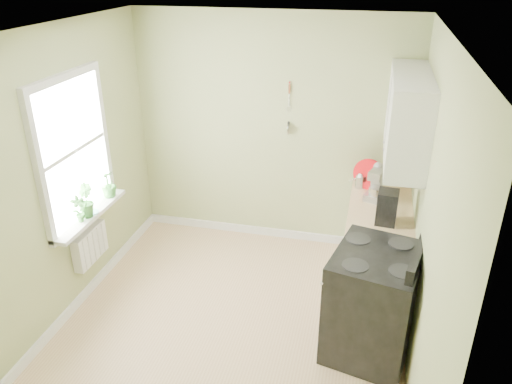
% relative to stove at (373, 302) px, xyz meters
% --- Properties ---
extents(floor, '(3.20, 3.60, 0.02)m').
position_rel_stove_xyz_m(floor, '(-1.28, -0.05, -0.51)').
color(floor, tan).
rests_on(floor, ground).
extents(ceiling, '(3.20, 3.60, 0.02)m').
position_rel_stove_xyz_m(ceiling, '(-1.28, -0.05, 2.21)').
color(ceiling, white).
rests_on(ceiling, wall_back).
extents(wall_back, '(3.20, 0.02, 2.70)m').
position_rel_stove_xyz_m(wall_back, '(-1.28, 1.76, 0.85)').
color(wall_back, '#B0B97E').
rests_on(wall_back, floor).
extents(wall_left, '(0.02, 3.60, 2.70)m').
position_rel_stove_xyz_m(wall_left, '(-2.89, -0.05, 0.85)').
color(wall_left, '#B0B97E').
rests_on(wall_left, floor).
extents(wall_right, '(0.02, 3.60, 2.70)m').
position_rel_stove_xyz_m(wall_right, '(0.33, -0.05, 0.85)').
color(wall_right, '#B0B97E').
rests_on(wall_right, floor).
extents(base_cabinets, '(0.60, 1.60, 0.87)m').
position_rel_stove_xyz_m(base_cabinets, '(0.02, 0.95, -0.06)').
color(base_cabinets, white).
rests_on(base_cabinets, floor).
extents(countertop, '(0.64, 1.60, 0.04)m').
position_rel_stove_xyz_m(countertop, '(0.01, 0.95, 0.39)').
color(countertop, beige).
rests_on(countertop, base_cabinets).
extents(upper_cabinets, '(0.35, 1.40, 0.80)m').
position_rel_stove_xyz_m(upper_cabinets, '(0.15, 1.05, 1.35)').
color(upper_cabinets, white).
rests_on(upper_cabinets, wall_right).
extents(window, '(0.06, 1.14, 1.44)m').
position_rel_stove_xyz_m(window, '(-2.86, 0.25, 1.05)').
color(window, white).
rests_on(window, wall_left).
extents(window_sill, '(0.18, 1.14, 0.04)m').
position_rel_stove_xyz_m(window_sill, '(-2.79, 0.25, 0.38)').
color(window_sill, white).
rests_on(window_sill, wall_left).
extents(radiator, '(0.12, 0.50, 0.35)m').
position_rel_stove_xyz_m(radiator, '(-2.82, 0.20, 0.05)').
color(radiator, white).
rests_on(radiator, wall_left).
extents(wall_utensils, '(0.02, 0.14, 0.58)m').
position_rel_stove_xyz_m(wall_utensils, '(-1.08, 1.73, 1.07)').
color(wall_utensils, beige).
rests_on(wall_utensils, wall_back).
extents(stove, '(0.87, 0.94, 1.11)m').
position_rel_stove_xyz_m(stove, '(0.00, 0.00, 0.00)').
color(stove, black).
rests_on(stove, floor).
extents(stand_mixer, '(0.26, 0.33, 0.36)m').
position_rel_stove_xyz_m(stand_mixer, '(-0.05, 1.23, 0.56)').
color(stand_mixer, '#B2B2B7').
rests_on(stand_mixer, countertop).
extents(kettle, '(0.17, 0.10, 0.17)m').
position_rel_stove_xyz_m(kettle, '(-0.23, 1.44, 0.50)').
color(kettle, silver).
rests_on(kettle, countertop).
extents(coffee_maker, '(0.20, 0.22, 0.32)m').
position_rel_stove_xyz_m(coffee_maker, '(0.05, 0.71, 0.56)').
color(coffee_maker, black).
rests_on(coffee_maker, countertop).
extents(red_tray, '(0.34, 0.15, 0.34)m').
position_rel_stove_xyz_m(red_tray, '(-0.14, 1.43, 0.58)').
color(red_tray, red).
rests_on(red_tray, countertop).
extents(jar, '(0.07, 0.07, 0.08)m').
position_rel_stove_xyz_m(jar, '(-0.17, 0.25, 0.45)').
color(jar, beige).
rests_on(jar, countertop).
extents(plant_a, '(0.16, 0.17, 0.27)m').
position_rel_stove_xyz_m(plant_a, '(-2.78, 0.07, 0.54)').
color(plant_a, '#33702C').
rests_on(plant_a, window_sill).
extents(plant_b, '(0.24, 0.23, 0.33)m').
position_rel_stove_xyz_m(plant_b, '(-2.78, 0.19, 0.57)').
color(plant_b, '#33702C').
rests_on(plant_b, window_sill).
extents(plant_c, '(0.20, 0.20, 0.28)m').
position_rel_stove_xyz_m(plant_c, '(-2.78, 0.63, 0.54)').
color(plant_c, '#33702C').
rests_on(plant_c, window_sill).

